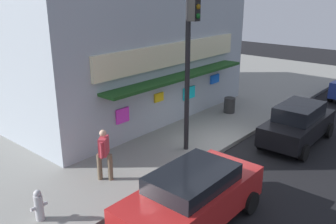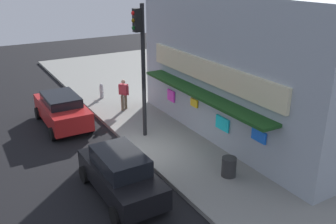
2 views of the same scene
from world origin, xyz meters
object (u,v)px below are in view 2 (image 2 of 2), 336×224
at_px(traffic_light, 141,56).
at_px(pedestrian, 124,93).
at_px(parked_car_black, 121,174).
at_px(fire_hydrant, 102,91).
at_px(trash_can, 229,167).
at_px(parked_car_red, 62,110).

distance_m(traffic_light, pedestrian, 4.57).
bearing_deg(parked_car_black, fire_hydrant, 162.91).
relative_size(traffic_light, trash_can, 7.90).
bearing_deg(trash_can, fire_hydrant, -175.51).
bearing_deg(parked_car_red, trash_can, 25.31).
height_order(traffic_light, trash_can, traffic_light).
xyz_separation_m(traffic_light, trash_can, (4.84, 1.14, -3.39)).
distance_m(fire_hydrant, parked_car_black, 10.25).
distance_m(fire_hydrant, parked_car_red, 4.04).
relative_size(fire_hydrant, parked_car_red, 0.20).
bearing_deg(parked_car_red, pedestrian, 91.42).
relative_size(pedestrian, parked_car_black, 0.41).
distance_m(trash_can, pedestrian, 8.42).
xyz_separation_m(parked_car_black, parked_car_red, (-7.18, -0.06, 0.01)).
bearing_deg(fire_hydrant, pedestrian, 7.69).
height_order(fire_hydrant, trash_can, fire_hydrant).
xyz_separation_m(pedestrian, parked_car_black, (7.26, -3.35, -0.28)).
bearing_deg(parked_car_black, parked_car_red, -179.55).
height_order(parked_car_black, parked_car_red, parked_car_black).
distance_m(pedestrian, parked_car_red, 3.42).
bearing_deg(traffic_light, parked_car_red, -141.17).
height_order(fire_hydrant, parked_car_black, parked_car_black).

